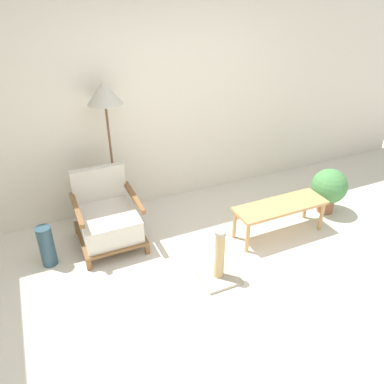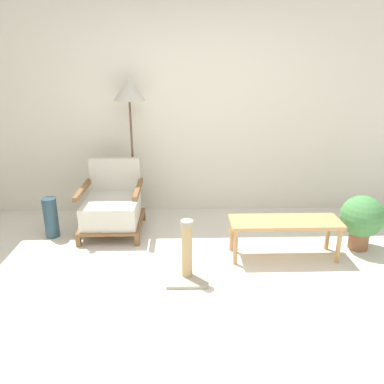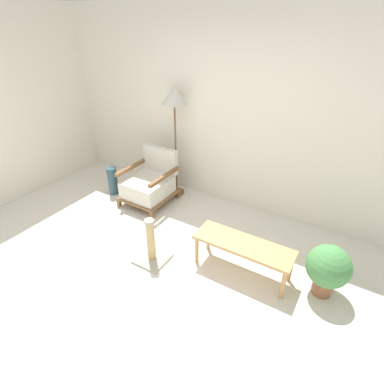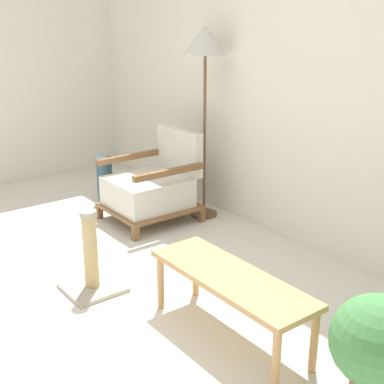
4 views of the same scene
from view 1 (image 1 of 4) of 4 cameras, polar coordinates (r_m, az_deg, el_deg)
ground_plane at (r=3.59m, az=8.65°, el=-16.47°), size 14.00×14.00×0.00m
wall_back at (r=4.57m, az=-4.68°, el=14.19°), size 8.00×0.06×2.70m
armchair at (r=4.17m, az=-12.71°, el=-3.94°), size 0.67×0.74×0.79m
floor_lamp at (r=4.11m, az=-13.13°, el=13.43°), size 0.37×0.37×1.67m
coffee_table at (r=4.29m, az=13.30°, el=-2.45°), size 1.07×0.36×0.39m
vase at (r=4.08m, az=-21.27°, el=-7.70°), size 0.15×0.15×0.45m
potted_plant at (r=4.89m, az=20.16°, el=0.63°), size 0.43×0.43×0.58m
scratching_post at (r=3.69m, az=4.16°, el=-10.87°), size 0.36×0.36×0.57m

